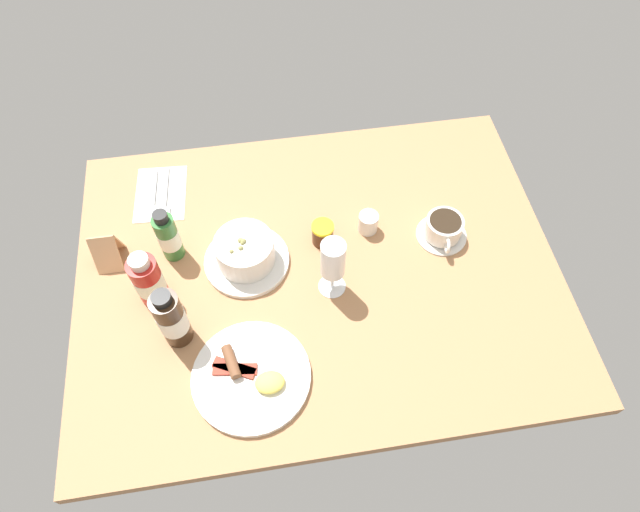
% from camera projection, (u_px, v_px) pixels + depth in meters
% --- Properties ---
extents(ground_plane, '(1.10, 0.84, 0.03)m').
position_uv_depth(ground_plane, '(318.00, 271.00, 1.29)').
color(ground_plane, '#A8754C').
extents(porridge_bowl, '(0.20, 0.20, 0.09)m').
position_uv_depth(porridge_bowl, '(245.00, 252.00, 1.25)').
color(porridge_bowl, silver).
rests_on(porridge_bowl, ground_plane).
extents(cutlery_setting, '(0.14, 0.18, 0.01)m').
position_uv_depth(cutlery_setting, '(160.00, 195.00, 1.39)').
color(cutlery_setting, silver).
rests_on(cutlery_setting, ground_plane).
extents(coffee_cup, '(0.12, 0.13, 0.06)m').
position_uv_depth(coffee_cup, '(443.00, 229.00, 1.30)').
color(coffee_cup, silver).
rests_on(coffee_cup, ground_plane).
extents(creamer_jug, '(0.05, 0.06, 0.06)m').
position_uv_depth(creamer_jug, '(368.00, 222.00, 1.31)').
color(creamer_jug, silver).
rests_on(creamer_jug, ground_plane).
extents(wine_glass, '(0.06, 0.06, 0.16)m').
position_uv_depth(wine_glass, '(333.00, 261.00, 1.16)').
color(wine_glass, white).
rests_on(wine_glass, ground_plane).
extents(jam_jar, '(0.05, 0.05, 0.06)m').
position_uv_depth(jam_jar, '(323.00, 233.00, 1.29)').
color(jam_jar, '#43200F').
rests_on(jam_jar, ground_plane).
extents(sauce_bottle_brown, '(0.06, 0.06, 0.17)m').
position_uv_depth(sauce_bottle_brown, '(172.00, 319.00, 1.11)').
color(sauce_bottle_brown, '#382314').
rests_on(sauce_bottle_brown, ground_plane).
extents(sauce_bottle_green, '(0.05, 0.05, 0.15)m').
position_uv_depth(sauce_bottle_green, '(168.00, 237.00, 1.24)').
color(sauce_bottle_green, '#337233').
rests_on(sauce_bottle_green, ground_plane).
extents(sauce_bottle_red, '(0.06, 0.06, 0.15)m').
position_uv_depth(sauce_bottle_red, '(148.00, 280.00, 1.17)').
color(sauce_bottle_red, '#B21E19').
rests_on(sauce_bottle_red, ground_plane).
extents(breakfast_plate, '(0.24, 0.24, 0.04)m').
position_uv_depth(breakfast_plate, '(251.00, 376.00, 1.12)').
color(breakfast_plate, silver).
rests_on(breakfast_plate, ground_plane).
extents(menu_card, '(0.06, 0.07, 0.09)m').
position_uv_depth(menu_card, '(106.00, 249.00, 1.24)').
color(menu_card, tan).
rests_on(menu_card, ground_plane).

